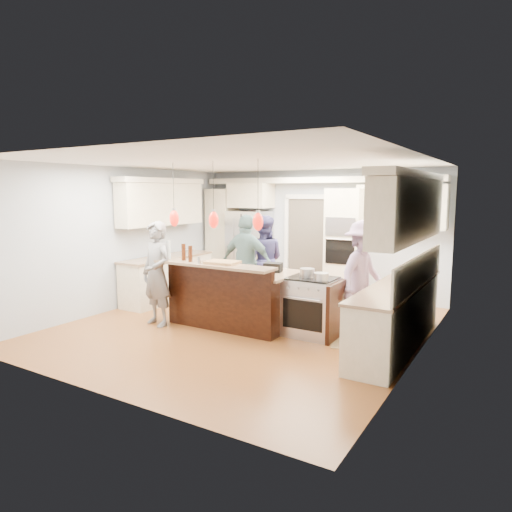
{
  "coord_description": "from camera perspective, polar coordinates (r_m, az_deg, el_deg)",
  "views": [
    {
      "loc": [
        3.95,
        -6.23,
        2.23
      ],
      "look_at": [
        0.0,
        0.35,
        1.15
      ],
      "focal_mm": 32.0,
      "sensor_mm": 36.0,
      "label": 1
    }
  ],
  "objects": [
    {
      "name": "ground_plane",
      "position": [
        7.71,
        -1.35,
        -8.81
      ],
      "size": [
        6.0,
        6.0,
        0.0
      ],
      "primitive_type": "plane",
      "color": "#AF6730",
      "rests_on": "ground"
    },
    {
      "name": "room_shell",
      "position": [
        7.39,
        -1.4,
        4.81
      ],
      "size": [
        5.54,
        6.04,
        2.72
      ],
      "color": "#B2BCC6",
      "rests_on": "ground"
    },
    {
      "name": "refrigerator",
      "position": [
        10.53,
        -0.82,
        0.74
      ],
      "size": [
        0.9,
        0.7,
        1.8
      ],
      "primitive_type": "cube",
      "color": "#B7B7BC",
      "rests_on": "ground"
    },
    {
      "name": "oven_column",
      "position": [
        9.52,
        11.12,
        1.35
      ],
      "size": [
        0.72,
        0.69,
        2.3
      ],
      "color": "#F4E7C6",
      "rests_on": "ground"
    },
    {
      "name": "back_upper_cabinets",
      "position": [
        10.16,
        3.4,
        4.83
      ],
      "size": [
        5.3,
        0.61,
        2.54
      ],
      "color": "#F4E7C6",
      "rests_on": "ground"
    },
    {
      "name": "right_counter_run",
      "position": [
        6.81,
        17.72,
        -2.31
      ],
      "size": [
        0.64,
        3.1,
        2.51
      ],
      "color": "#F4E7C6",
      "rests_on": "ground"
    },
    {
      "name": "left_cabinets",
      "position": [
        9.58,
        -11.22,
        0.81
      ],
      "size": [
        0.64,
        2.3,
        2.51
      ],
      "color": "#F4E7C6",
      "rests_on": "ground"
    },
    {
      "name": "kitchen_island",
      "position": [
        7.78,
        -2.63,
        -4.97
      ],
      "size": [
        2.1,
        1.46,
        1.12
      ],
      "color": "black",
      "rests_on": "ground"
    },
    {
      "name": "island_range",
      "position": [
        7.19,
        7.17,
        -6.34
      ],
      "size": [
        0.82,
        0.71,
        0.92
      ],
      "color": "#B7B7BC",
      "rests_on": "ground"
    },
    {
      "name": "pendant_lights",
      "position": [
        7.11,
        -5.32,
        4.54
      ],
      "size": [
        1.75,
        0.15,
        1.03
      ],
      "color": "black",
      "rests_on": "ground"
    },
    {
      "name": "person_bar_end",
      "position": [
        7.79,
        -12.3,
        -2.19
      ],
      "size": [
        0.71,
        0.53,
        1.75
      ],
      "primitive_type": "imported",
      "rotation": [
        0.0,
        0.0,
        -0.19
      ],
      "color": "slate",
      "rests_on": "ground"
    },
    {
      "name": "person_far_left",
      "position": [
        9.1,
        0.88,
        -0.49
      ],
      "size": [
        1.05,
        0.95,
        1.77
      ],
      "primitive_type": "imported",
      "rotation": [
        0.0,
        0.0,
        3.53
      ],
      "color": "navy",
      "rests_on": "ground"
    },
    {
      "name": "person_far_right",
      "position": [
        8.47,
        -1.16,
        -0.95
      ],
      "size": [
        1.07,
        0.45,
        1.82
      ],
      "primitive_type": "imported",
      "rotation": [
        0.0,
        0.0,
        3.14
      ],
      "color": "slate",
      "rests_on": "ground"
    },
    {
      "name": "person_range_side",
      "position": [
        7.61,
        13.36,
        -2.31
      ],
      "size": [
        0.9,
        1.27,
        1.79
      ],
      "primitive_type": "imported",
      "rotation": [
        0.0,
        0.0,
        1.36
      ],
      "color": "#95769F",
      "rests_on": "ground"
    },
    {
      "name": "floor_rug",
      "position": [
        7.16,
        11.59,
        -10.27
      ],
      "size": [
        0.84,
        0.98,
        0.01
      ],
      "primitive_type": "cube",
      "rotation": [
        0.0,
        0.0,
        0.39
      ],
      "color": "olive",
      "rests_on": "ground"
    },
    {
      "name": "water_bottle",
      "position": [
        7.76,
        -10.88,
        0.8
      ],
      "size": [
        0.08,
        0.08,
        0.31
      ],
      "primitive_type": "cylinder",
      "rotation": [
        0.0,
        0.0,
        0.17
      ],
      "color": "silver",
      "rests_on": "kitchen_island"
    },
    {
      "name": "beer_bottle_a",
      "position": [
        7.38,
        -8.24,
        0.17
      ],
      "size": [
        0.07,
        0.07,
        0.23
      ],
      "primitive_type": "cylinder",
      "rotation": [
        0.0,
        0.0,
        -0.39
      ],
      "color": "#431D0C",
      "rests_on": "kitchen_island"
    },
    {
      "name": "beer_bottle_b",
      "position": [
        7.55,
        -9.05,
        0.49
      ],
      "size": [
        0.08,
        0.08,
        0.27
      ],
      "primitive_type": "cylinder",
      "rotation": [
        0.0,
        0.0,
        -0.14
      ],
      "color": "#431D0C",
      "rests_on": "kitchen_island"
    },
    {
      "name": "beer_bottle_c",
      "position": [
        7.41,
        -8.2,
        0.32
      ],
      "size": [
        0.08,
        0.08,
        0.26
      ],
      "primitive_type": "cylinder",
      "rotation": [
        0.0,
        0.0,
        0.23
      ],
      "color": "#431D0C",
      "rests_on": "kitchen_island"
    },
    {
      "name": "drink_can",
      "position": [
        7.18,
        -7.1,
        -0.52
      ],
      "size": [
        0.06,
        0.06,
        0.11
      ],
      "primitive_type": "cylinder",
      "rotation": [
        0.0,
        0.0,
        -0.1
      ],
      "color": "#B7B7BC",
      "rests_on": "kitchen_island"
    },
    {
      "name": "cutting_board",
      "position": [
        7.15,
        -4.23,
        -0.79
      ],
      "size": [
        0.54,
        0.4,
        0.04
      ],
      "primitive_type": "cube",
      "rotation": [
        0.0,
        0.0,
        0.1
      ],
      "color": "tan",
      "rests_on": "kitchen_island"
    },
    {
      "name": "pot_large",
      "position": [
        7.13,
        6.42,
        -2.09
      ],
      "size": [
        0.23,
        0.23,
        0.13
      ],
      "primitive_type": "cylinder",
      "color": "#B7B7BC",
      "rests_on": "island_range"
    },
    {
      "name": "pot_small",
      "position": [
        6.89,
        8.16,
        -2.56
      ],
      "size": [
        0.23,
        0.23,
        0.11
      ],
      "primitive_type": "cylinder",
      "color": "#B7B7BC",
      "rests_on": "island_range"
    }
  ]
}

